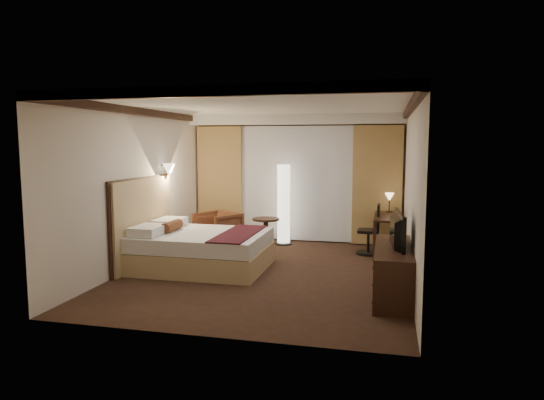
% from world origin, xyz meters
% --- Properties ---
extents(floor, '(4.50, 5.50, 0.01)m').
position_xyz_m(floor, '(0.00, 0.00, 0.00)').
color(floor, '#321E13').
rests_on(floor, ground).
extents(ceiling, '(4.50, 5.50, 0.01)m').
position_xyz_m(ceiling, '(0.00, 0.00, 2.70)').
color(ceiling, white).
rests_on(ceiling, back_wall).
extents(back_wall, '(4.50, 0.02, 2.70)m').
position_xyz_m(back_wall, '(0.00, 2.75, 1.35)').
color(back_wall, beige).
rests_on(back_wall, floor).
extents(left_wall, '(0.02, 5.50, 2.70)m').
position_xyz_m(left_wall, '(-2.25, 0.00, 1.35)').
color(left_wall, beige).
rests_on(left_wall, floor).
extents(right_wall, '(0.02, 5.50, 2.70)m').
position_xyz_m(right_wall, '(2.25, 0.00, 1.35)').
color(right_wall, beige).
rests_on(right_wall, floor).
extents(crown_molding, '(4.50, 5.50, 0.12)m').
position_xyz_m(crown_molding, '(0.00, 0.00, 2.64)').
color(crown_molding, black).
rests_on(crown_molding, ceiling).
extents(soffit, '(4.50, 0.50, 0.20)m').
position_xyz_m(soffit, '(0.00, 2.50, 2.60)').
color(soffit, white).
rests_on(soffit, ceiling).
extents(curtain_sheer, '(2.48, 0.04, 2.45)m').
position_xyz_m(curtain_sheer, '(0.00, 2.67, 1.25)').
color(curtain_sheer, silver).
rests_on(curtain_sheer, back_wall).
extents(curtain_left_drape, '(1.00, 0.14, 2.45)m').
position_xyz_m(curtain_left_drape, '(-1.70, 2.61, 1.25)').
color(curtain_left_drape, tan).
rests_on(curtain_left_drape, back_wall).
extents(curtain_right_drape, '(1.00, 0.14, 2.45)m').
position_xyz_m(curtain_right_drape, '(1.70, 2.61, 1.25)').
color(curtain_right_drape, tan).
rests_on(curtain_right_drape, back_wall).
extents(wall_sconce, '(0.24, 0.24, 0.24)m').
position_xyz_m(wall_sconce, '(-2.09, 0.85, 1.62)').
color(wall_sconce, white).
rests_on(wall_sconce, left_wall).
extents(bed, '(2.14, 1.67, 0.63)m').
position_xyz_m(bed, '(-1.12, 0.02, 0.31)').
color(bed, white).
rests_on(bed, floor).
extents(headboard, '(0.12, 1.97, 1.50)m').
position_xyz_m(headboard, '(-2.20, 0.02, 0.75)').
color(headboard, tan).
rests_on(headboard, floor).
extents(armchair, '(1.02, 1.00, 0.78)m').
position_xyz_m(armchair, '(-1.47, 1.77, 0.39)').
color(armchair, '#522318').
rests_on(armchair, floor).
extents(side_table, '(0.55, 0.55, 0.60)m').
position_xyz_m(side_table, '(-0.47, 1.86, 0.30)').
color(side_table, black).
rests_on(side_table, floor).
extents(floor_lamp, '(0.35, 0.35, 1.68)m').
position_xyz_m(floor_lamp, '(-0.19, 2.27, 0.84)').
color(floor_lamp, white).
rests_on(floor_lamp, floor).
extents(desk, '(0.55, 1.30, 0.75)m').
position_xyz_m(desk, '(1.95, 1.78, 0.38)').
color(desk, black).
rests_on(desk, floor).
extents(desk_lamp, '(0.18, 0.18, 0.34)m').
position_xyz_m(desk_lamp, '(1.95, 2.28, 0.92)').
color(desk_lamp, '#FFD899').
rests_on(desk_lamp, desk).
extents(office_chair, '(0.47, 0.47, 0.97)m').
position_xyz_m(office_chair, '(1.57, 1.73, 0.48)').
color(office_chair, black).
rests_on(office_chair, floor).
extents(dresser, '(0.50, 1.78, 0.69)m').
position_xyz_m(dresser, '(2.00, -0.79, 0.35)').
color(dresser, black).
rests_on(dresser, floor).
extents(television, '(0.66, 1.04, 0.13)m').
position_xyz_m(television, '(1.97, -0.79, 0.98)').
color(television, black).
rests_on(television, dresser).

